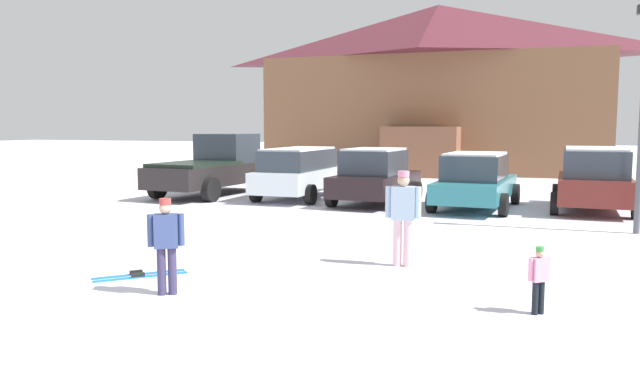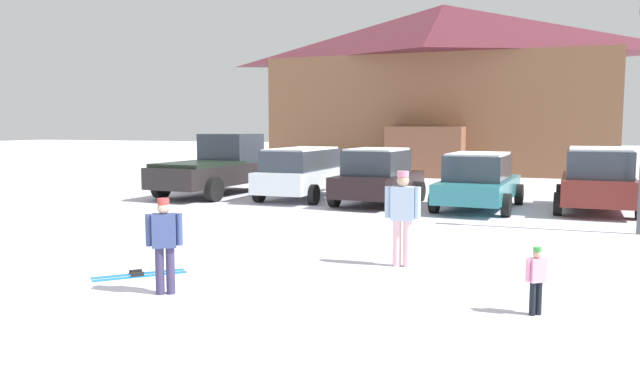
{
  "view_description": "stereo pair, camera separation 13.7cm",
  "coord_description": "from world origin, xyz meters",
  "px_view_note": "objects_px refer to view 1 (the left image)",
  "views": [
    {
      "loc": [
        3.95,
        -5.66,
        2.44
      ],
      "look_at": [
        -0.01,
        5.32,
        1.2
      ],
      "focal_mm": 35.0,
      "sensor_mm": 36.0,
      "label": 1
    },
    {
      "loc": [
        4.08,
        -5.61,
        2.44
      ],
      "look_at": [
        -0.01,
        5.32,
        1.2
      ],
      "focal_mm": 35.0,
      "sensor_mm": 36.0,
      "label": 2
    }
  ],
  "objects_px": {
    "parked_teal_hatchback": "(476,181)",
    "skier_adult_in_blue_parka": "(403,213)",
    "pair_of_skis": "(139,275)",
    "pickup_truck": "(215,167)",
    "parked_white_suv": "(299,172)",
    "skier_teen_in_navy_coat": "(166,241)",
    "parked_black_sedan": "(375,176)",
    "parked_maroon_van": "(594,177)",
    "skier_child_in_pink_snowsuit": "(539,276)",
    "ski_lodge": "(437,87)"
  },
  "relations": [
    {
      "from": "parked_black_sedan",
      "to": "skier_adult_in_blue_parka",
      "type": "xyz_separation_m",
      "value": [
        2.68,
        -8.25,
        0.08
      ]
    },
    {
      "from": "ski_lodge",
      "to": "pickup_truck",
      "type": "bearing_deg",
      "value": -109.31
    },
    {
      "from": "skier_child_in_pink_snowsuit",
      "to": "ski_lodge",
      "type": "bearing_deg",
      "value": 102.25
    },
    {
      "from": "parked_white_suv",
      "to": "pickup_truck",
      "type": "distance_m",
      "value": 3.28
    },
    {
      "from": "parked_maroon_van",
      "to": "pair_of_skis",
      "type": "height_order",
      "value": "parked_maroon_van"
    },
    {
      "from": "parked_teal_hatchback",
      "to": "skier_adult_in_blue_parka",
      "type": "relative_size",
      "value": 2.89
    },
    {
      "from": "parked_teal_hatchback",
      "to": "pair_of_skis",
      "type": "distance_m",
      "value": 11.27
    },
    {
      "from": "ski_lodge",
      "to": "parked_maroon_van",
      "type": "height_order",
      "value": "ski_lodge"
    },
    {
      "from": "ski_lodge",
      "to": "parked_white_suv",
      "type": "relative_size",
      "value": 3.94
    },
    {
      "from": "skier_child_in_pink_snowsuit",
      "to": "parked_teal_hatchback",
      "type": "bearing_deg",
      "value": 100.26
    },
    {
      "from": "skier_adult_in_blue_parka",
      "to": "skier_teen_in_navy_coat",
      "type": "height_order",
      "value": "skier_adult_in_blue_parka"
    },
    {
      "from": "parked_teal_hatchback",
      "to": "skier_adult_in_blue_parka",
      "type": "bearing_deg",
      "value": -92.67
    },
    {
      "from": "ski_lodge",
      "to": "parked_teal_hatchback",
      "type": "relative_size",
      "value": 3.73
    },
    {
      "from": "skier_adult_in_blue_parka",
      "to": "parked_black_sedan",
      "type": "bearing_deg",
      "value": 107.97
    },
    {
      "from": "parked_black_sedan",
      "to": "skier_child_in_pink_snowsuit",
      "type": "height_order",
      "value": "parked_black_sedan"
    },
    {
      "from": "parked_teal_hatchback",
      "to": "pickup_truck",
      "type": "xyz_separation_m",
      "value": [
        -9.1,
        0.69,
        0.16
      ]
    },
    {
      "from": "parked_maroon_van",
      "to": "ski_lodge",
      "type": "bearing_deg",
      "value": 114.86
    },
    {
      "from": "parked_maroon_van",
      "to": "skier_child_in_pink_snowsuit",
      "type": "relative_size",
      "value": 4.75
    },
    {
      "from": "parked_maroon_van",
      "to": "skier_child_in_pink_snowsuit",
      "type": "bearing_deg",
      "value": -97.05
    },
    {
      "from": "skier_teen_in_navy_coat",
      "to": "pair_of_skis",
      "type": "height_order",
      "value": "skier_teen_in_navy_coat"
    },
    {
      "from": "parked_white_suv",
      "to": "skier_child_in_pink_snowsuit",
      "type": "xyz_separation_m",
      "value": [
        7.7,
        -10.93,
        -0.41
      ]
    },
    {
      "from": "parked_black_sedan",
      "to": "pickup_truck",
      "type": "distance_m",
      "value": 6.08
    },
    {
      "from": "skier_child_in_pink_snowsuit",
      "to": "pickup_truck",
      "type": "bearing_deg",
      "value": 134.76
    },
    {
      "from": "parked_black_sedan",
      "to": "pickup_truck",
      "type": "bearing_deg",
      "value": 173.74
    },
    {
      "from": "parked_teal_hatchback",
      "to": "parked_maroon_van",
      "type": "relative_size",
      "value": 1.14
    },
    {
      "from": "parked_teal_hatchback",
      "to": "pair_of_skis",
      "type": "height_order",
      "value": "parked_teal_hatchback"
    },
    {
      "from": "parked_black_sedan",
      "to": "parked_teal_hatchback",
      "type": "relative_size",
      "value": 0.88
    },
    {
      "from": "skier_adult_in_blue_parka",
      "to": "pair_of_skis",
      "type": "height_order",
      "value": "skier_adult_in_blue_parka"
    },
    {
      "from": "ski_lodge",
      "to": "skier_child_in_pink_snowsuit",
      "type": "distance_m",
      "value": 27.09
    },
    {
      "from": "skier_adult_in_blue_parka",
      "to": "skier_teen_in_navy_coat",
      "type": "distance_m",
      "value": 4.1
    },
    {
      "from": "parked_black_sedan",
      "to": "parked_teal_hatchback",
      "type": "distance_m",
      "value": 3.06
    },
    {
      "from": "parked_black_sedan",
      "to": "skier_teen_in_navy_coat",
      "type": "height_order",
      "value": "parked_black_sedan"
    },
    {
      "from": "ski_lodge",
      "to": "parked_teal_hatchback",
      "type": "xyz_separation_m",
      "value": [
        3.81,
        -15.8,
        -3.7
      ]
    },
    {
      "from": "ski_lodge",
      "to": "pickup_truck",
      "type": "distance_m",
      "value": 16.4
    },
    {
      "from": "pickup_truck",
      "to": "pair_of_skis",
      "type": "distance_m",
      "value": 12.15
    },
    {
      "from": "parked_teal_hatchback",
      "to": "pair_of_skis",
      "type": "xyz_separation_m",
      "value": [
        -4.25,
        -10.41,
        -0.81
      ]
    },
    {
      "from": "parked_maroon_van",
      "to": "skier_child_in_pink_snowsuit",
      "type": "height_order",
      "value": "parked_maroon_van"
    },
    {
      "from": "parked_black_sedan",
      "to": "pickup_truck",
      "type": "height_order",
      "value": "pickup_truck"
    },
    {
      "from": "parked_teal_hatchback",
      "to": "skier_adult_in_blue_parka",
      "type": "distance_m",
      "value": 8.23
    },
    {
      "from": "parked_teal_hatchback",
      "to": "skier_adult_in_blue_parka",
      "type": "xyz_separation_m",
      "value": [
        -0.38,
        -8.22,
        0.11
      ]
    },
    {
      "from": "skier_teen_in_navy_coat",
      "to": "skier_adult_in_blue_parka",
      "type": "bearing_deg",
      "value": 46.61
    },
    {
      "from": "ski_lodge",
      "to": "parked_black_sedan",
      "type": "relative_size",
      "value": 4.24
    },
    {
      "from": "parked_teal_hatchback",
      "to": "pickup_truck",
      "type": "bearing_deg",
      "value": 175.64
    },
    {
      "from": "pickup_truck",
      "to": "skier_teen_in_navy_coat",
      "type": "height_order",
      "value": "pickup_truck"
    },
    {
      "from": "parked_maroon_van",
      "to": "parked_black_sedan",
      "type": "bearing_deg",
      "value": -174.83
    },
    {
      "from": "pickup_truck",
      "to": "skier_adult_in_blue_parka",
      "type": "bearing_deg",
      "value": -45.65
    },
    {
      "from": "ski_lodge",
      "to": "parked_white_suv",
      "type": "height_order",
      "value": "ski_lodge"
    },
    {
      "from": "parked_maroon_van",
      "to": "pair_of_skis",
      "type": "relative_size",
      "value": 3.35
    },
    {
      "from": "pickup_truck",
      "to": "pair_of_skis",
      "type": "xyz_separation_m",
      "value": [
        4.85,
        -11.1,
        -0.97
      ]
    },
    {
      "from": "ski_lodge",
      "to": "parked_white_suv",
      "type": "bearing_deg",
      "value": -97.54
    }
  ]
}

